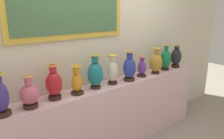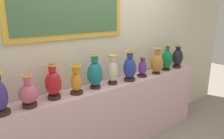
{
  "view_description": "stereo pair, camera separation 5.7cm",
  "coord_description": "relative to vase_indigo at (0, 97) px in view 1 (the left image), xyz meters",
  "views": [
    {
      "loc": [
        -1.64,
        -2.04,
        1.87
      ],
      "look_at": [
        0.0,
        0.0,
        1.13
      ],
      "focal_mm": 34.31,
      "sensor_mm": 36.0,
      "label": 1
    },
    {
      "loc": [
        -1.59,
        -2.08,
        1.87
      ],
      "look_at": [
        0.0,
        0.0,
        1.13
      ],
      "focal_mm": 34.31,
      "sensor_mm": 36.0,
      "label": 2
    }
  ],
  "objects": [
    {
      "name": "vase_amber",
      "position": [
        0.78,
        0.03,
        -0.03
      ],
      "size": [
        0.14,
        0.14,
        0.33
      ],
      "color": "#382319",
      "rests_on": "display_shelf"
    },
    {
      "name": "vase_crimson",
      "position": [
        0.52,
        0.05,
        -0.01
      ],
      "size": [
        0.17,
        0.17,
        0.38
      ],
      "color": "#382319",
      "rests_on": "display_shelf"
    },
    {
      "name": "vase_cobalt",
      "position": [
        1.57,
        0.0,
        0.0
      ],
      "size": [
        0.17,
        0.17,
        0.4
      ],
      "color": "#382319",
      "rests_on": "display_shelf"
    },
    {
      "name": "vase_onyx",
      "position": [
        2.63,
        0.02,
        -0.0
      ],
      "size": [
        0.17,
        0.17,
        0.37
      ],
      "color": "#382319",
      "rests_on": "display_shelf"
    },
    {
      "name": "vase_violet",
      "position": [
        1.84,
        0.03,
        -0.05
      ],
      "size": [
        0.14,
        0.14,
        0.3
      ],
      "color": "#382319",
      "rests_on": "display_shelf"
    },
    {
      "name": "vase_indigo",
      "position": [
        0.0,
        0.0,
        0.0
      ],
      "size": [
        0.15,
        0.15,
        0.4
      ],
      "color": "#382319",
      "rests_on": "display_shelf"
    },
    {
      "name": "back_wall",
      "position": [
        1.3,
        0.29,
        0.34
      ],
      "size": [
        5.73,
        0.14,
        2.92
      ],
      "color": "beige",
      "rests_on": "ground_plane"
    },
    {
      "name": "vase_rose",
      "position": [
        0.25,
        0.0,
        -0.04
      ],
      "size": [
        0.19,
        0.19,
        0.33
      ],
      "color": "#382319",
      "rests_on": "display_shelf"
    },
    {
      "name": "vase_teal",
      "position": [
        1.05,
        0.04,
        0.01
      ],
      "size": [
        0.19,
        0.19,
        0.42
      ],
      "color": "#382319",
      "rests_on": "display_shelf"
    },
    {
      "name": "vase_ivory",
      "position": [
        1.31,
        0.04,
        0.0
      ],
      "size": [
        0.14,
        0.14,
        0.39
      ],
      "color": "#382319",
      "rests_on": "display_shelf"
    },
    {
      "name": "vase_ochre",
      "position": [
        2.1,
        -0.0,
        -0.01
      ],
      "size": [
        0.19,
        0.19,
        0.39
      ],
      "color": "#382319",
      "rests_on": "display_shelf"
    },
    {
      "name": "vase_emerald",
      "position": [
        2.37,
        0.03,
        -0.0
      ],
      "size": [
        0.17,
        0.17,
        0.41
      ],
      "color": "#382319",
      "rests_on": "display_shelf"
    },
    {
      "name": "display_shelf",
      "position": [
        1.31,
        0.06,
        -0.65
      ],
      "size": [
        3.1,
        0.35,
        0.95
      ],
      "primitive_type": "cube",
      "color": "beige",
      "rests_on": "ground_plane"
    }
  ]
}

